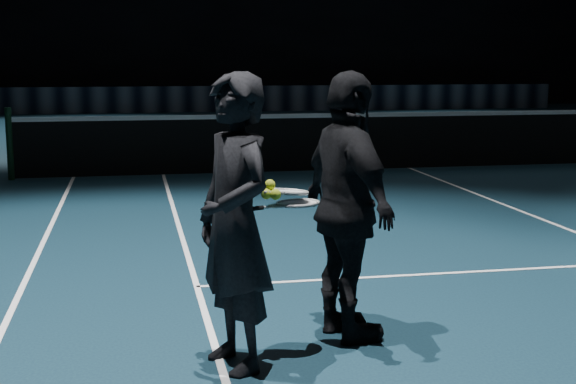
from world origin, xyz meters
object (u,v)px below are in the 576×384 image
object	(u,v)px
player_b	(348,208)
tennis_balls	(271,191)
racket_upper	(287,192)
racket_lower	(298,203)
player_a	(235,223)

from	to	relation	value
player_b	tennis_balls	xyz separation A→B (m)	(-0.55, -0.24, 0.16)
racket_upper	racket_lower	bearing A→B (deg)	-42.66
racket_lower	racket_upper	distance (m)	0.10
racket_lower	player_b	bearing A→B (deg)	0.00
racket_upper	player_b	bearing A→B (deg)	-9.08
player_a	player_b	size ratio (longest dim) A/B	1.00
player_b	racket_upper	size ratio (longest dim) A/B	2.56
racket_upper	player_a	bearing A→B (deg)	-178.29
player_b	racket_lower	xyz separation A→B (m)	(-0.37, -0.16, 0.07)
player_b	tennis_balls	world-z (taller)	player_b
player_b	racket_lower	world-z (taller)	player_b
racket_upper	tennis_balls	bearing A→B (deg)	-170.43
player_a	racket_lower	xyz separation A→B (m)	(0.41, 0.18, 0.07)
player_a	racket_upper	distance (m)	0.43
racket_upper	tennis_balls	xyz separation A→B (m)	(-0.12, -0.09, 0.02)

